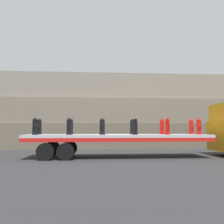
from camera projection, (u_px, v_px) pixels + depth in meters
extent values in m
plane|color=#2D2D30|center=(118.00, 157.00, 13.98)|extent=(120.00, 120.00, 0.00)
cube|color=#665B4C|center=(110.00, 136.00, 20.89)|extent=(60.00, 3.00, 2.04)
cube|color=#756B5B|center=(110.00, 112.00, 21.17)|extent=(60.00, 3.00, 2.04)
cube|color=gray|center=(110.00, 88.00, 21.46)|extent=(60.00, 3.00, 2.04)
cube|color=#B2B2B7|center=(118.00, 136.00, 14.06)|extent=(10.17, 2.45, 0.16)
cube|color=red|center=(120.00, 140.00, 12.87)|extent=(10.17, 0.08, 0.20)
cube|color=red|center=(116.00, 138.00, 15.23)|extent=(10.17, 0.08, 0.20)
cylinder|color=black|center=(65.00, 152.00, 12.68)|extent=(0.88, 0.30, 0.88)
cylinder|color=black|center=(70.00, 148.00, 14.92)|extent=(0.88, 0.30, 0.88)
cylinder|color=black|center=(45.00, 152.00, 12.60)|extent=(0.88, 0.30, 0.88)
cylinder|color=black|center=(52.00, 148.00, 14.85)|extent=(0.88, 0.30, 0.88)
cylinder|color=black|center=(35.00, 134.00, 13.19)|extent=(0.32, 0.32, 0.03)
cylinder|color=black|center=(35.00, 128.00, 13.22)|extent=(0.26, 0.26, 0.72)
sphere|color=black|center=(35.00, 120.00, 13.24)|extent=(0.24, 0.24, 0.24)
cylinder|color=black|center=(34.00, 126.00, 13.04)|extent=(0.12, 0.11, 0.12)
cylinder|color=black|center=(36.00, 126.00, 13.40)|extent=(0.12, 0.11, 0.12)
cylinder|color=black|center=(39.00, 134.00, 14.27)|extent=(0.32, 0.32, 0.03)
cylinder|color=black|center=(39.00, 128.00, 14.29)|extent=(0.26, 0.26, 0.72)
sphere|color=black|center=(39.00, 121.00, 14.32)|extent=(0.24, 0.24, 0.24)
cylinder|color=black|center=(39.00, 126.00, 14.11)|extent=(0.12, 0.11, 0.12)
cylinder|color=black|center=(40.00, 127.00, 14.48)|extent=(0.12, 0.11, 0.12)
cylinder|color=black|center=(69.00, 134.00, 13.33)|extent=(0.32, 0.32, 0.03)
cylinder|color=black|center=(69.00, 128.00, 13.35)|extent=(0.26, 0.26, 0.72)
sphere|color=black|center=(69.00, 120.00, 13.38)|extent=(0.24, 0.24, 0.24)
cylinder|color=black|center=(69.00, 126.00, 13.17)|extent=(0.12, 0.11, 0.12)
cylinder|color=black|center=(69.00, 126.00, 13.54)|extent=(0.12, 0.11, 0.12)
cylinder|color=black|center=(71.00, 134.00, 14.40)|extent=(0.32, 0.32, 0.03)
cylinder|color=black|center=(71.00, 128.00, 14.42)|extent=(0.26, 0.26, 0.72)
sphere|color=black|center=(71.00, 121.00, 14.45)|extent=(0.24, 0.24, 0.24)
cylinder|color=black|center=(71.00, 127.00, 14.25)|extent=(0.12, 0.11, 0.12)
cylinder|color=black|center=(71.00, 127.00, 14.61)|extent=(0.12, 0.11, 0.12)
cylinder|color=black|center=(102.00, 134.00, 13.46)|extent=(0.32, 0.32, 0.03)
cylinder|color=black|center=(102.00, 128.00, 13.48)|extent=(0.26, 0.26, 0.72)
sphere|color=black|center=(102.00, 120.00, 13.51)|extent=(0.24, 0.24, 0.24)
cylinder|color=black|center=(103.00, 126.00, 13.31)|extent=(0.12, 0.11, 0.12)
cylinder|color=black|center=(102.00, 126.00, 13.67)|extent=(0.12, 0.11, 0.12)
cylinder|color=black|center=(102.00, 134.00, 14.54)|extent=(0.32, 0.32, 0.03)
cylinder|color=black|center=(102.00, 128.00, 14.56)|extent=(0.26, 0.26, 0.72)
sphere|color=black|center=(102.00, 121.00, 14.59)|extent=(0.24, 0.24, 0.24)
cylinder|color=black|center=(102.00, 127.00, 14.38)|extent=(0.12, 0.11, 0.12)
cylinder|color=black|center=(102.00, 127.00, 14.75)|extent=(0.12, 0.11, 0.12)
cylinder|color=black|center=(135.00, 134.00, 13.60)|extent=(0.32, 0.32, 0.03)
cylinder|color=black|center=(135.00, 128.00, 13.62)|extent=(0.26, 0.26, 0.72)
sphere|color=black|center=(135.00, 120.00, 13.65)|extent=(0.24, 0.24, 0.24)
cylinder|color=black|center=(136.00, 126.00, 13.44)|extent=(0.12, 0.11, 0.12)
cylinder|color=black|center=(135.00, 126.00, 13.81)|extent=(0.12, 0.11, 0.12)
cylinder|color=black|center=(132.00, 134.00, 14.67)|extent=(0.32, 0.32, 0.03)
cylinder|color=black|center=(132.00, 128.00, 14.69)|extent=(0.26, 0.26, 0.72)
sphere|color=black|center=(132.00, 121.00, 14.72)|extent=(0.24, 0.24, 0.24)
cylinder|color=black|center=(133.00, 127.00, 14.52)|extent=(0.12, 0.11, 0.12)
cylinder|color=black|center=(132.00, 127.00, 14.88)|extent=(0.12, 0.11, 0.12)
cylinder|color=red|center=(167.00, 134.00, 13.73)|extent=(0.32, 0.32, 0.03)
cylinder|color=red|center=(167.00, 128.00, 13.75)|extent=(0.26, 0.26, 0.72)
sphere|color=red|center=(167.00, 120.00, 13.78)|extent=(0.24, 0.24, 0.24)
cylinder|color=red|center=(168.00, 126.00, 13.58)|extent=(0.12, 0.11, 0.12)
cylinder|color=red|center=(166.00, 126.00, 13.94)|extent=(0.12, 0.11, 0.12)
cylinder|color=red|center=(162.00, 134.00, 14.80)|extent=(0.32, 0.32, 0.03)
cylinder|color=red|center=(162.00, 128.00, 14.83)|extent=(0.26, 0.26, 0.72)
sphere|color=red|center=(162.00, 121.00, 14.86)|extent=(0.24, 0.24, 0.24)
cylinder|color=red|center=(163.00, 127.00, 14.65)|extent=(0.12, 0.11, 0.12)
cylinder|color=red|center=(161.00, 127.00, 15.02)|extent=(0.12, 0.11, 0.12)
cylinder|color=red|center=(199.00, 134.00, 13.86)|extent=(0.32, 0.32, 0.03)
cylinder|color=red|center=(199.00, 128.00, 13.89)|extent=(0.26, 0.26, 0.72)
sphere|color=red|center=(199.00, 121.00, 13.92)|extent=(0.24, 0.24, 0.24)
cylinder|color=red|center=(200.00, 126.00, 13.71)|extent=(0.12, 0.11, 0.12)
cylinder|color=red|center=(198.00, 126.00, 14.08)|extent=(0.12, 0.11, 0.12)
cylinder|color=red|center=(191.00, 134.00, 14.94)|extent=(0.32, 0.32, 0.03)
cylinder|color=red|center=(191.00, 128.00, 14.96)|extent=(0.26, 0.26, 0.72)
sphere|color=red|center=(191.00, 121.00, 14.99)|extent=(0.24, 0.24, 0.24)
cylinder|color=red|center=(193.00, 127.00, 14.79)|extent=(0.12, 0.11, 0.12)
cylinder|color=red|center=(190.00, 127.00, 15.15)|extent=(0.12, 0.11, 0.12)
cube|color=yellow|center=(134.00, 118.00, 14.19)|extent=(0.05, 2.65, 0.01)
cube|color=yellow|center=(164.00, 119.00, 14.33)|extent=(0.05, 2.65, 0.01)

